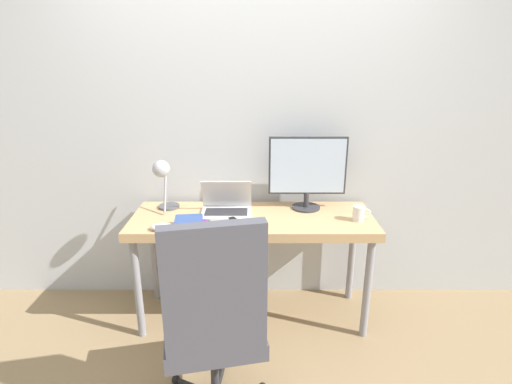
# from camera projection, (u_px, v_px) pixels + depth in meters

# --- Properties ---
(ground_plane) EXTENTS (12.00, 12.00, 0.00)m
(ground_plane) POSITION_uv_depth(u_px,v_px,m) (253.00, 340.00, 2.63)
(ground_plane) COLOR #937A56
(wall_back) EXTENTS (8.00, 0.05, 2.60)m
(wall_back) POSITION_uv_depth(u_px,v_px,m) (253.00, 128.00, 2.81)
(wall_back) COLOR silver
(wall_back) RESTS_ON ground_plane
(desk) EXTENTS (1.60, 0.56, 0.77)m
(desk) POSITION_uv_depth(u_px,v_px,m) (253.00, 227.00, 2.67)
(desk) COLOR tan
(desk) RESTS_ON ground_plane
(laptop) EXTENTS (0.33, 0.23, 0.23)m
(laptop) POSITION_uv_depth(u_px,v_px,m) (227.00, 207.00, 2.68)
(laptop) COLOR silver
(laptop) RESTS_ON desk
(monitor) EXTENTS (0.53, 0.20, 0.50)m
(monitor) POSITION_uv_depth(u_px,v_px,m) (308.00, 170.00, 2.70)
(monitor) COLOR #333338
(monitor) RESTS_ON desk
(desk_lamp) EXTENTS (0.15, 0.27, 0.38)m
(desk_lamp) POSITION_uv_depth(u_px,v_px,m) (163.00, 177.00, 2.61)
(desk_lamp) COLOR #4C4C51
(desk_lamp) RESTS_ON desk
(office_chair) EXTENTS (0.57, 0.56, 1.12)m
(office_chair) POSITION_uv_depth(u_px,v_px,m) (214.00, 316.00, 1.91)
(office_chair) COLOR black
(office_chair) RESTS_ON ground_plane
(book_stack) EXTENTS (0.20, 0.20, 0.06)m
(book_stack) POSITION_uv_depth(u_px,v_px,m) (190.00, 224.00, 2.44)
(book_stack) COLOR #753384
(book_stack) RESTS_ON desk
(tv_remote) EXTENTS (0.05, 0.17, 0.02)m
(tv_remote) POSITION_uv_depth(u_px,v_px,m) (207.00, 226.00, 2.47)
(tv_remote) COLOR #4C4C51
(tv_remote) RESTS_ON desk
(media_remote) EXTENTS (0.11, 0.16, 0.02)m
(media_remote) POSITION_uv_depth(u_px,v_px,m) (237.00, 222.00, 2.53)
(media_remote) COLOR black
(media_remote) RESTS_ON desk
(mug) EXTENTS (0.12, 0.07, 0.10)m
(mug) POSITION_uv_depth(u_px,v_px,m) (359.00, 214.00, 2.57)
(mug) COLOR silver
(mug) RESTS_ON desk
(game_controller) EXTENTS (0.15, 0.09, 0.04)m
(game_controller) POSITION_uv_depth(u_px,v_px,m) (163.00, 227.00, 2.43)
(game_controller) COLOR white
(game_controller) RESTS_ON desk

